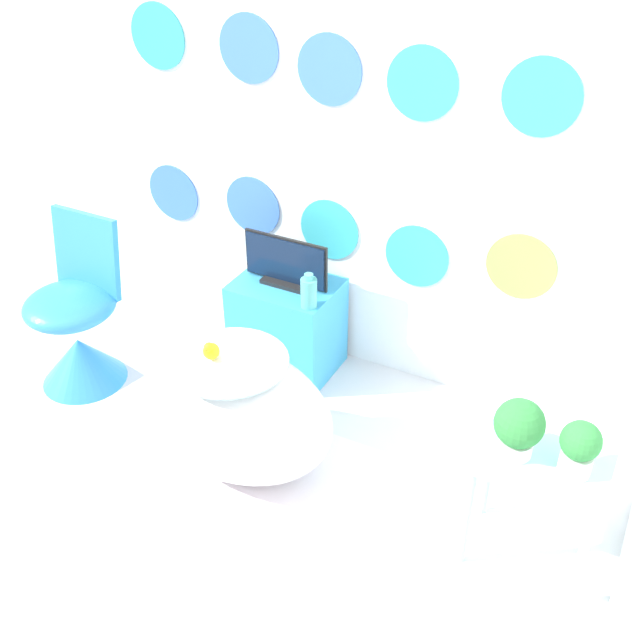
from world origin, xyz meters
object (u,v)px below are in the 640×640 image
at_px(chair, 78,332).
at_px(bathtub, 234,411).
at_px(potted_plant_left, 519,427).
at_px(vase, 309,292).
at_px(potted_plant_right, 579,447).
at_px(tv, 286,264).

bearing_deg(chair, bathtub, -8.14).
xyz_separation_m(bathtub, potted_plant_left, (1.18, 0.08, 0.34)).
distance_m(vase, potted_plant_right, 1.45).
relative_size(tv, vase, 2.57).
bearing_deg(bathtub, potted_plant_right, 3.47).
bearing_deg(tv, potted_plant_right, -23.00).
bearing_deg(potted_plant_right, potted_plant_left, -178.89).
relative_size(chair, potted_plant_left, 3.73).
relative_size(chair, vase, 4.94).
height_order(chair, tv, chair).
bearing_deg(potted_plant_left, potted_plant_right, 1.11).
height_order(chair, vase, chair).
distance_m(tv, potted_plant_left, 1.49).
bearing_deg(potted_plant_right, bathtub, -176.53).
xyz_separation_m(bathtub, chair, (-1.03, 0.15, -0.01)).
height_order(chair, potted_plant_left, chair).
distance_m(chair, potted_plant_left, 2.24).
bearing_deg(bathtub, potted_plant_left, 3.90).
distance_m(bathtub, potted_plant_left, 1.23).
height_order(bathtub, vase, vase).
bearing_deg(vase, bathtub, -93.86).
distance_m(bathtub, vase, 0.67).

